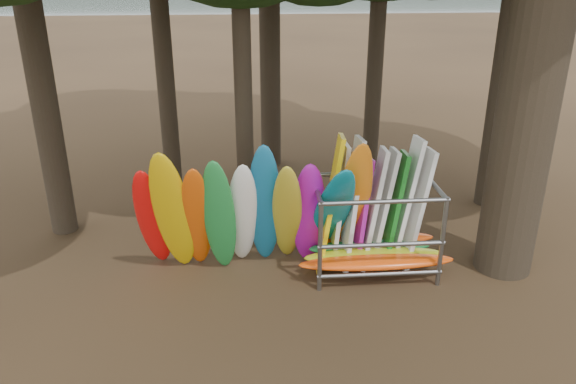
{
  "coord_description": "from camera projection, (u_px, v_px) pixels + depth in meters",
  "views": [
    {
      "loc": [
        -0.94,
        -9.6,
        6.03
      ],
      "look_at": [
        -0.05,
        1.5,
        1.4
      ],
      "focal_mm": 35.0,
      "sensor_mm": 36.0,
      "label": 1
    }
  ],
  "objects": [
    {
      "name": "ground",
      "position": [
        297.0,
        285.0,
        11.22
      ],
      "size": [
        120.0,
        120.0,
        0.0
      ],
      "primitive_type": "plane",
      "color": "#47331E",
      "rests_on": "ground"
    },
    {
      "name": "lake",
      "position": [
        249.0,
        14.0,
        66.45
      ],
      "size": [
        160.0,
        160.0,
        0.0
      ],
      "primitive_type": "plane",
      "color": "gray",
      "rests_on": "ground"
    },
    {
      "name": "kayak_row",
      "position": [
        260.0,
        213.0,
        11.19
      ],
      "size": [
        4.73,
        2.1,
        3.11
      ],
      "color": "red",
      "rests_on": "ground"
    },
    {
      "name": "storage_rack",
      "position": [
        373.0,
        229.0,
        11.5
      ],
      "size": [
        3.17,
        1.55,
        2.9
      ],
      "color": "slate",
      "rests_on": "ground"
    }
  ]
}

